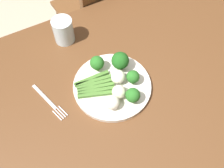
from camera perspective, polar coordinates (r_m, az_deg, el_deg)
ground_plane at (r=1.52m, az=0.43°, el=-15.66°), size 6.00×6.00×0.02m
dining_table at (r=0.94m, az=0.67°, el=-5.02°), size 1.31×0.83×0.72m
chair at (r=1.40m, az=-1.07°, el=15.39°), size 0.44×0.44×0.87m
plate at (r=0.85m, az=0.00°, el=-0.44°), size 0.26×0.26×0.01m
asparagus_bundle at (r=0.84m, az=-3.80°, el=-0.45°), size 0.13×0.10×0.01m
broccoli_back_right at (r=0.85m, az=-3.34°, el=4.66°), size 0.05×0.05×0.06m
broccoli_front_left at (r=0.85m, az=1.82°, el=5.15°), size 0.06×0.06×0.07m
broccoli_outer_edge at (r=0.83m, az=4.63°, el=1.62°), size 0.04×0.04×0.05m
broccoli_left at (r=0.79m, az=4.63°, el=-2.53°), size 0.05×0.05×0.06m
cauliflower_back at (r=0.83m, az=1.37°, el=1.59°), size 0.05×0.05×0.05m
cauliflower_right at (r=0.78m, az=0.07°, el=-4.11°), size 0.05×0.05×0.05m
cauliflower_mid at (r=0.80m, az=1.80°, el=-1.62°), size 0.04×0.04×0.04m
fork at (r=0.85m, az=-13.76°, el=-3.83°), size 0.06×0.16×0.00m
water_glass at (r=0.96m, az=-10.72°, el=11.55°), size 0.07×0.07×0.09m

